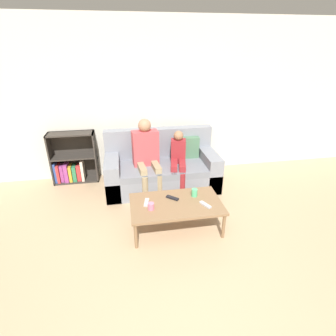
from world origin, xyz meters
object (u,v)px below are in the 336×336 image
object	(u,v)px
couch	(162,169)
tv_remote_1	(205,205)
person_child	(178,158)
cup_far	(194,193)
cup_near	(151,206)
tv_remote_2	(173,198)
coffee_table	(176,205)
bookshelf	(73,162)
tv_remote_0	(146,202)
person_adult	(146,151)

from	to	relation	value
couch	tv_remote_1	world-z (taller)	couch
person_child	cup_far	bearing A→B (deg)	-76.83
cup_near	tv_remote_2	xyz separation A→B (m)	(0.30, 0.19, -0.03)
cup_far	tv_remote_1	distance (m)	0.26
couch	coffee_table	world-z (taller)	couch
person_child	cup_near	world-z (taller)	person_child
bookshelf	person_child	distance (m)	1.83
cup_near	tv_remote_2	bearing A→B (deg)	32.38
tv_remote_1	tv_remote_2	world-z (taller)	same
bookshelf	coffee_table	bearing A→B (deg)	-47.16
cup_far	tv_remote_0	world-z (taller)	cup_far
person_adult	tv_remote_2	size ratio (longest dim) A/B	7.25
person_child	tv_remote_0	bearing A→B (deg)	-110.95
cup_near	tv_remote_0	xyz separation A→B (m)	(-0.04, 0.15, -0.03)
cup_far	tv_remote_2	xyz separation A→B (m)	(-0.29, -0.01, -0.04)
coffee_table	tv_remote_2	size ratio (longest dim) A/B	7.16
tv_remote_2	cup_far	bearing A→B (deg)	-45.66
person_adult	tv_remote_1	world-z (taller)	person_adult
cup_near	tv_remote_0	world-z (taller)	cup_near
person_adult	tv_remote_0	world-z (taller)	person_adult
bookshelf	cup_far	size ratio (longest dim) A/B	8.46
tv_remote_1	coffee_table	bearing A→B (deg)	134.79
cup_near	tv_remote_1	bearing A→B (deg)	-2.86
person_child	cup_far	distance (m)	0.90
couch	cup_far	size ratio (longest dim) A/B	17.48
person_adult	cup_near	bearing A→B (deg)	-99.23
couch	tv_remote_0	xyz separation A→B (m)	(-0.36, -1.09, 0.08)
bookshelf	person_adult	world-z (taller)	person_adult
bookshelf	tv_remote_1	world-z (taller)	bookshelf
person_adult	tv_remote_1	distance (m)	1.36
tv_remote_1	couch	bearing A→B (deg)	78.86
person_child	tv_remote_2	size ratio (longest dim) A/B	5.89
couch	tv_remote_2	bearing A→B (deg)	-90.94
tv_remote_0	coffee_table	bearing A→B (deg)	2.66
coffee_table	tv_remote_0	size ratio (longest dim) A/B	6.47
tv_remote_0	tv_remote_1	size ratio (longest dim) A/B	1.02
cup_near	tv_remote_2	distance (m)	0.36
person_adult	bookshelf	bearing A→B (deg)	150.90
person_adult	person_child	bearing A→B (deg)	-11.67
person_adult	cup_far	bearing A→B (deg)	-66.83
cup_near	tv_remote_1	xyz separation A→B (m)	(0.67, -0.03, -0.03)
cup_far	tv_remote_0	size ratio (longest dim) A/B	0.58
coffee_table	tv_remote_2	xyz separation A→B (m)	(-0.02, 0.11, 0.04)
coffee_table	tv_remote_1	world-z (taller)	tv_remote_1
couch	tv_remote_1	bearing A→B (deg)	-74.63
person_child	cup_near	xyz separation A→B (m)	(-0.57, -1.10, -0.12)
person_child	tv_remote_2	distance (m)	0.96
person_adult	cup_near	size ratio (longest dim) A/B	13.37
tv_remote_1	tv_remote_2	bearing A→B (deg)	121.79
person_adult	tv_remote_1	size ratio (longest dim) A/B	6.65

